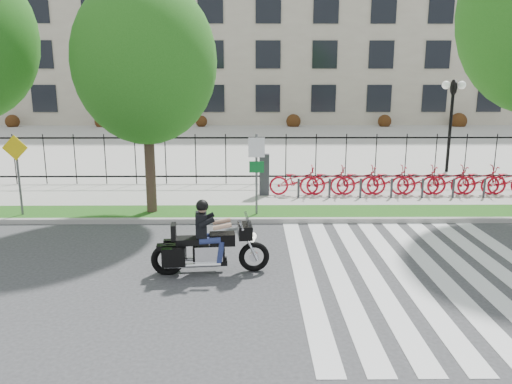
{
  "coord_description": "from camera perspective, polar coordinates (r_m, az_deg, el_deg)",
  "views": [
    {
      "loc": [
        1.03,
        -10.48,
        4.32
      ],
      "look_at": [
        1.15,
        3.0,
        1.22
      ],
      "focal_mm": 35.0,
      "sensor_mm": 36.0,
      "label": 1
    }
  ],
  "objects": [
    {
      "name": "sign_pole_regulatory",
      "position": [
        15.28,
        0.06,
        3.22
      ],
      "size": [
        0.5,
        0.09,
        2.5
      ],
      "color": "#59595B",
      "rests_on": "grass_verge"
    },
    {
      "name": "iron_fence",
      "position": [
        19.96,
        -3.48,
        3.78
      ],
      "size": [
        30.0,
        0.06,
        2.0
      ],
      "primitive_type": null,
      "color": "black",
      "rests_on": "sidewalk"
    },
    {
      "name": "curb",
      "position": [
        15.22,
        -4.38,
        -3.29
      ],
      "size": [
        60.0,
        0.2,
        0.15
      ],
      "primitive_type": "cube",
      "color": "#9C9993",
      "rests_on": "ground"
    },
    {
      "name": "motorcycle_rider",
      "position": [
        11.26,
        -5.3,
        -5.94
      ],
      "size": [
        2.67,
        0.85,
        2.06
      ],
      "color": "black",
      "rests_on": "ground"
    },
    {
      "name": "ground",
      "position": [
        11.38,
        -5.75,
        -9.43
      ],
      "size": [
        120.0,
        120.0,
        0.0
      ],
      "primitive_type": "plane",
      "color": "#333335",
      "rests_on": "ground"
    },
    {
      "name": "plaza",
      "position": [
        35.75,
        -2.17,
        6.07
      ],
      "size": [
        80.0,
        34.0,
        0.1
      ],
      "primitive_type": "cube",
      "color": "#B0ADA5",
      "rests_on": "ground"
    },
    {
      "name": "crosswalk_stripes",
      "position": [
        11.95,
        18.26,
        -8.9
      ],
      "size": [
        5.7,
        8.0,
        0.01
      ],
      "primitive_type": null,
      "color": "silver",
      "rests_on": "ground"
    },
    {
      "name": "sidewalk",
      "position": [
        18.45,
        -3.7,
        -0.38
      ],
      "size": [
        60.0,
        3.5,
        0.15
      ],
      "primitive_type": "cube",
      "color": "#B0ADA5",
      "rests_on": "ground"
    },
    {
      "name": "grass_verge",
      "position": [
        16.03,
        -4.19,
        -2.44
      ],
      "size": [
        60.0,
        1.5,
        0.15
      ],
      "primitive_type": "cube",
      "color": "#1C4E13",
      "rests_on": "ground"
    },
    {
      "name": "lamp_post_right",
      "position": [
        24.23,
        21.52,
        9.42
      ],
      "size": [
        1.06,
        0.7,
        4.25
      ],
      "color": "black",
      "rests_on": "ground"
    },
    {
      "name": "street_tree_1",
      "position": [
        15.76,
        -12.57,
        14.31
      ],
      "size": [
        4.32,
        4.32,
        7.12
      ],
      "color": "#31211A",
      "rests_on": "grass_verge"
    },
    {
      "name": "sign_pole_warning",
      "position": [
        16.87,
        -25.64,
        2.88
      ],
      "size": [
        0.78,
        0.09,
        2.49
      ],
      "color": "#59595B",
      "rests_on": "grass_verge"
    },
    {
      "name": "bike_share_station",
      "position": [
        19.02,
        17.9,
        1.29
      ],
      "size": [
        11.19,
        0.89,
        1.5
      ],
      "color": "#2D2D33",
      "rests_on": "sidewalk"
    },
    {
      "name": "office_building",
      "position": [
        55.69,
        -1.66,
        18.75
      ],
      "size": [
        60.0,
        21.9,
        20.15
      ],
      "color": "#AB9E8A",
      "rests_on": "ground"
    }
  ]
}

